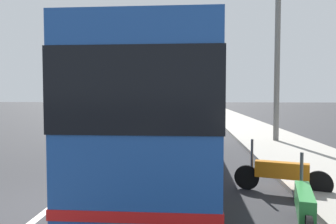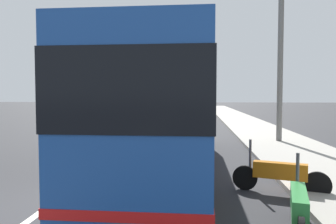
{
  "view_description": "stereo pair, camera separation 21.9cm",
  "coord_description": "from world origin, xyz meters",
  "px_view_note": "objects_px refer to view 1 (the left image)",
  "views": [
    {
      "loc": [
        -6.05,
        -2.88,
        2.3
      ],
      "look_at": [
        4.16,
        -2.13,
        1.78
      ],
      "focal_mm": 34.19,
      "sensor_mm": 36.0,
      "label": 1
    },
    {
      "loc": [
        -6.03,
        -3.1,
        2.3
      ],
      "look_at": [
        4.16,
        -2.13,
        1.78
      ],
      "focal_mm": 34.19,
      "sensor_mm": 36.0,
      "label": 2
    }
  ],
  "objects_px": {
    "motorcycle_mid_row": "(304,206)",
    "car_side_street": "(187,110)",
    "utility_pole": "(277,55)",
    "coach_bus": "(166,105)",
    "motorcycle_by_tree": "(281,173)",
    "car_far_distant": "(151,110)"
  },
  "relations": [
    {
      "from": "utility_pole",
      "to": "coach_bus",
      "type": "bearing_deg",
      "value": 138.85
    },
    {
      "from": "coach_bus",
      "to": "motorcycle_mid_row",
      "type": "xyz_separation_m",
      "value": [
        -4.87,
        -2.66,
        -1.52
      ]
    },
    {
      "from": "motorcycle_mid_row",
      "to": "car_far_distant",
      "type": "height_order",
      "value": "car_far_distant"
    },
    {
      "from": "coach_bus",
      "to": "motorcycle_by_tree",
      "type": "distance_m",
      "value": 4.17
    },
    {
      "from": "car_far_distant",
      "to": "utility_pole",
      "type": "bearing_deg",
      "value": 26.64
    },
    {
      "from": "car_side_street",
      "to": "car_far_distant",
      "type": "distance_m",
      "value": 4.11
    },
    {
      "from": "motorcycle_mid_row",
      "to": "motorcycle_by_tree",
      "type": "xyz_separation_m",
      "value": [
        2.32,
        -0.26,
        -0.01
      ]
    },
    {
      "from": "utility_pole",
      "to": "car_far_distant",
      "type": "bearing_deg",
      "value": 22.99
    },
    {
      "from": "car_side_street",
      "to": "car_far_distant",
      "type": "height_order",
      "value": "car_side_street"
    },
    {
      "from": "coach_bus",
      "to": "utility_pole",
      "type": "distance_m",
      "value": 7.81
    },
    {
      "from": "motorcycle_mid_row",
      "to": "car_side_street",
      "type": "distance_m",
      "value": 30.68
    },
    {
      "from": "motorcycle_by_tree",
      "to": "motorcycle_mid_row",
      "type": "bearing_deg",
      "value": 101.55
    },
    {
      "from": "motorcycle_mid_row",
      "to": "car_side_street",
      "type": "height_order",
      "value": "car_side_street"
    },
    {
      "from": "coach_bus",
      "to": "motorcycle_by_tree",
      "type": "height_order",
      "value": "coach_bus"
    },
    {
      "from": "coach_bus",
      "to": "motorcycle_mid_row",
      "type": "height_order",
      "value": "coach_bus"
    },
    {
      "from": "car_side_street",
      "to": "car_far_distant",
      "type": "bearing_deg",
      "value": 82.55
    },
    {
      "from": "motorcycle_by_tree",
      "to": "coach_bus",
      "type": "bearing_deg",
      "value": -23.11
    },
    {
      "from": "motorcycle_by_tree",
      "to": "utility_pole",
      "type": "distance_m",
      "value": 9.23
    },
    {
      "from": "motorcycle_mid_row",
      "to": "utility_pole",
      "type": "xyz_separation_m",
      "value": [
        10.49,
        -2.25,
        3.8
      ]
    },
    {
      "from": "coach_bus",
      "to": "car_far_distant",
      "type": "distance_m",
      "value": 26.38
    },
    {
      "from": "motorcycle_mid_row",
      "to": "car_side_street",
      "type": "relative_size",
      "value": 0.56
    },
    {
      "from": "motorcycle_mid_row",
      "to": "car_far_distant",
      "type": "distance_m",
      "value": 31.6
    }
  ]
}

